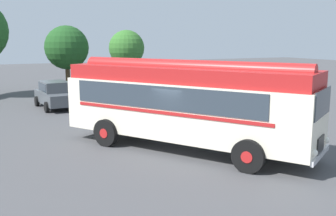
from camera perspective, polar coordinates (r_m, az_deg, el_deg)
The scene contains 9 objects.
ground_plane at distance 15.43m, azimuth 1.66°, elevation -6.03°, with size 120.00×120.00×0.00m, color #474749.
vintage_bus at distance 15.08m, azimuth 2.52°, elevation 0.96°, with size 7.40×9.86×3.49m.
car_near_left at distance 25.53m, azimuth -16.03°, elevation 1.90°, with size 2.21×4.32×1.66m.
car_mid_left at distance 25.50m, azimuth -9.59°, elevation 2.14°, with size 2.20×4.32×1.66m.
car_mid_right at distance 25.93m, azimuth -3.85°, elevation 2.38°, with size 2.22×4.32×1.66m.
car_far_right at distance 27.33m, azimuth 1.61°, elevation 2.79°, with size 2.42×4.41×1.66m.
box_van at distance 29.07m, azimuth 5.83°, elevation 4.20°, with size 2.41×5.81×2.50m.
tree_centre at distance 32.76m, azimuth -14.47°, elevation 8.43°, with size 3.49×3.49×5.35m.
tree_right_of_centre at distance 33.12m, azimuth -5.98°, elevation 8.60°, with size 2.95×2.95×5.02m.
Camera 1 is at (-6.86, -13.15, 4.24)m, focal length 42.00 mm.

